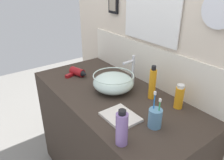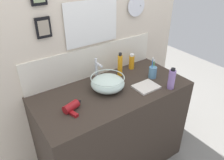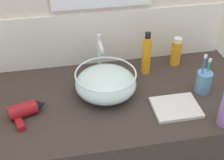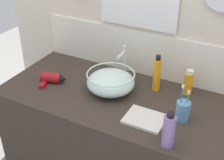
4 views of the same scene
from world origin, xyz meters
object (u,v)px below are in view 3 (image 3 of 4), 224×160
glass_bowl_sink (106,83)px  spray_bottle (176,52)px  hand_towel (176,107)px  toothbrush_cup (203,82)px  shampoo_bottle (146,55)px  hair_drier (26,110)px  faucet (100,53)px

glass_bowl_sink → spray_bottle: size_ratio=1.82×
hand_towel → toothbrush_cup: bearing=30.8°
shampoo_bottle → spray_bottle: shampoo_bottle is taller
hair_drier → hand_towel: bearing=-7.1°
hair_drier → shampoo_bottle: shampoo_bottle is taller
hair_drier → spray_bottle: (0.78, 0.27, 0.05)m
faucet → spray_bottle: (0.42, 0.02, -0.05)m
faucet → hand_towel: 0.46m
hair_drier → toothbrush_cup: 0.83m
shampoo_bottle → spray_bottle: size_ratio=1.47×
faucet → hand_towel: (0.29, -0.34, -0.12)m
glass_bowl_sink → hand_towel: size_ratio=1.39×
shampoo_bottle → spray_bottle: (0.18, 0.05, -0.03)m
hair_drier → spray_bottle: size_ratio=1.11×
glass_bowl_sink → hair_drier: size_ratio=1.65×
faucet → hand_towel: bearing=-49.1°
shampoo_bottle → hand_towel: size_ratio=1.11×
glass_bowl_sink → toothbrush_cup: size_ratio=1.38×
faucet → hair_drier: faucet is taller
glass_bowl_sink → faucet: size_ratio=1.28×
faucet → shampoo_bottle: shampoo_bottle is taller
spray_bottle → toothbrush_cup: bearing=-79.9°
glass_bowl_sink → faucet: 0.18m
glass_bowl_sink → hair_drier: glass_bowl_sink is taller
toothbrush_cup → spray_bottle: 0.26m
shampoo_bottle → hair_drier: bearing=-159.5°
glass_bowl_sink → shampoo_bottle: size_ratio=1.24×
faucet → hair_drier: 0.46m
glass_bowl_sink → faucet: bearing=90.0°
faucet → hand_towel: size_ratio=1.08×
glass_bowl_sink → hand_towel: glass_bowl_sink is taller
faucet → toothbrush_cup: size_ratio=1.07×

